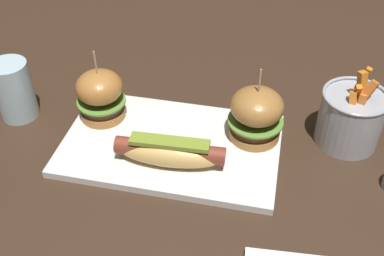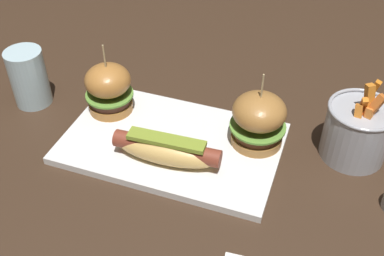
{
  "view_description": "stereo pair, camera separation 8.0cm",
  "coord_description": "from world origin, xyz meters",
  "px_view_note": "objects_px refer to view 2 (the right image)",
  "views": [
    {
      "loc": [
        0.17,
        -0.6,
        0.57
      ],
      "look_at": [
        0.04,
        0.0,
        0.05
      ],
      "focal_mm": 43.77,
      "sensor_mm": 36.0,
      "label": 1
    },
    {
      "loc": [
        0.25,
        -0.58,
        0.57
      ],
      "look_at": [
        0.04,
        0.0,
        0.05
      ],
      "focal_mm": 43.77,
      "sensor_mm": 36.0,
      "label": 2
    }
  ],
  "objects_px": {
    "water_glass": "(29,77)",
    "slider_left": "(109,88)",
    "platter_main": "(172,143)",
    "fries_bucket": "(357,131)",
    "hot_dog": "(167,150)",
    "slider_right": "(258,119)"
  },
  "relations": [
    {
      "from": "water_glass",
      "to": "slider_left",
      "type": "bearing_deg",
      "value": 4.84
    },
    {
      "from": "platter_main",
      "to": "fries_bucket",
      "type": "distance_m",
      "value": 0.32
    },
    {
      "from": "slider_left",
      "to": "water_glass",
      "type": "bearing_deg",
      "value": -175.16
    },
    {
      "from": "hot_dog",
      "to": "slider_right",
      "type": "xyz_separation_m",
      "value": [
        0.13,
        0.1,
        0.03
      ]
    },
    {
      "from": "hot_dog",
      "to": "slider_right",
      "type": "relative_size",
      "value": 1.31
    },
    {
      "from": "platter_main",
      "to": "water_glass",
      "type": "relative_size",
      "value": 3.32
    },
    {
      "from": "slider_left",
      "to": "fries_bucket",
      "type": "height_order",
      "value": "slider_left"
    },
    {
      "from": "slider_left",
      "to": "slider_right",
      "type": "relative_size",
      "value": 0.99
    },
    {
      "from": "hot_dog",
      "to": "fries_bucket",
      "type": "bearing_deg",
      "value": 25.21
    },
    {
      "from": "platter_main",
      "to": "slider_left",
      "type": "relative_size",
      "value": 2.72
    },
    {
      "from": "slider_right",
      "to": "fries_bucket",
      "type": "relative_size",
      "value": 0.95
    },
    {
      "from": "slider_right",
      "to": "platter_main",
      "type": "bearing_deg",
      "value": -160.99
    },
    {
      "from": "hot_dog",
      "to": "slider_left",
      "type": "xyz_separation_m",
      "value": [
        -0.16,
        0.1,
        0.02
      ]
    },
    {
      "from": "fries_bucket",
      "to": "platter_main",
      "type": "bearing_deg",
      "value": -163.9
    },
    {
      "from": "platter_main",
      "to": "fries_bucket",
      "type": "bearing_deg",
      "value": 16.1
    },
    {
      "from": "hot_dog",
      "to": "slider_left",
      "type": "bearing_deg",
      "value": 148.2
    },
    {
      "from": "platter_main",
      "to": "fries_bucket",
      "type": "xyz_separation_m",
      "value": [
        0.31,
        0.09,
        0.05
      ]
    },
    {
      "from": "platter_main",
      "to": "fries_bucket",
      "type": "relative_size",
      "value": 2.57
    },
    {
      "from": "hot_dog",
      "to": "slider_right",
      "type": "height_order",
      "value": "slider_right"
    },
    {
      "from": "platter_main",
      "to": "slider_left",
      "type": "height_order",
      "value": "slider_left"
    },
    {
      "from": "slider_left",
      "to": "hot_dog",
      "type": "bearing_deg",
      "value": -31.8
    },
    {
      "from": "slider_right",
      "to": "fries_bucket",
      "type": "distance_m",
      "value": 0.17
    }
  ]
}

